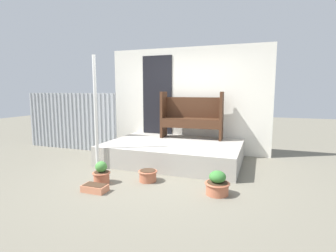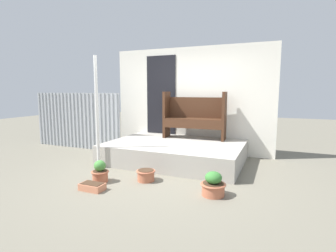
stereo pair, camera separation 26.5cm
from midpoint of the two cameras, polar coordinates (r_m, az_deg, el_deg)
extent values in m
plane|color=#706B5B|center=(4.93, -0.53, -10.52)|extent=(24.00, 24.00, 0.00)
cube|color=#A8A399|center=(5.78, 2.92, -5.63)|extent=(2.87, 2.00, 0.42)
cube|color=white|center=(6.61, 6.05, 5.57)|extent=(4.07, 0.06, 2.60)
cube|color=black|center=(6.84, -0.41, 6.75)|extent=(0.80, 0.02, 2.00)
cube|color=#9EA3A8|center=(7.42, -18.34, 1.12)|extent=(2.74, 0.02, 1.48)
cylinder|color=#AAB0B5|center=(8.32, -25.24, 1.46)|extent=(0.04, 0.04, 1.48)
cylinder|color=#AAB0B5|center=(8.23, -24.66, 1.43)|extent=(0.04, 0.04, 1.48)
cylinder|color=#AAB0B5|center=(8.14, -24.06, 1.40)|extent=(0.04, 0.04, 1.48)
cylinder|color=#AAB0B5|center=(8.05, -23.46, 1.37)|extent=(0.04, 0.04, 1.48)
cylinder|color=#AAB0B5|center=(7.96, -22.83, 1.33)|extent=(0.04, 0.04, 1.48)
cylinder|color=#AAB0B5|center=(7.87, -22.20, 1.30)|extent=(0.04, 0.04, 1.48)
cylinder|color=#AAB0B5|center=(7.78, -21.55, 1.27)|extent=(0.04, 0.04, 1.48)
cylinder|color=#AAB0B5|center=(7.70, -20.89, 1.23)|extent=(0.04, 0.04, 1.48)
cylinder|color=#AAB0B5|center=(7.61, -20.21, 1.20)|extent=(0.04, 0.04, 1.48)
cylinder|color=#AAB0B5|center=(7.53, -19.51, 1.16)|extent=(0.04, 0.04, 1.48)
cylinder|color=#AAB0B5|center=(7.44, -18.80, 1.13)|extent=(0.04, 0.04, 1.48)
cylinder|color=#AAB0B5|center=(7.36, -18.07, 1.09)|extent=(0.04, 0.04, 1.48)
cylinder|color=#AAB0B5|center=(7.28, -17.33, 1.05)|extent=(0.04, 0.04, 1.48)
cylinder|color=#AAB0B5|center=(7.20, -16.57, 1.01)|extent=(0.04, 0.04, 1.48)
cylinder|color=#AAB0B5|center=(7.12, -15.80, 0.97)|extent=(0.04, 0.04, 1.48)
cylinder|color=#AAB0B5|center=(7.04, -15.00, 0.92)|extent=(0.04, 0.04, 1.48)
cylinder|color=#AAB0B5|center=(6.97, -14.19, 0.88)|extent=(0.04, 0.04, 1.48)
cylinder|color=#AAB0B5|center=(6.89, -13.37, 0.84)|extent=(0.04, 0.04, 1.48)
cylinder|color=#AAB0B5|center=(6.82, -12.52, 0.79)|extent=(0.04, 0.04, 1.48)
cylinder|color=#AAB0B5|center=(6.75, -11.66, 0.74)|extent=(0.04, 0.04, 1.48)
cylinder|color=#AAB0B5|center=(6.68, -10.77, 0.70)|extent=(0.04, 0.04, 1.48)
cylinder|color=#AAB0B5|center=(6.61, -9.87, 0.65)|extent=(0.04, 0.04, 1.48)
cylinder|color=white|center=(5.27, -13.82, 2.73)|extent=(0.06, 0.06, 2.21)
cube|color=#422616|center=(6.37, 0.87, 2.54)|extent=(0.08, 0.40, 1.10)
cube|color=#422616|center=(6.06, 13.37, 2.06)|extent=(0.08, 0.40, 1.10)
cube|color=#422616|center=(6.18, 6.95, 1.46)|extent=(1.35, 0.47, 0.04)
cube|color=#422616|center=(6.02, 6.53, 0.26)|extent=(1.33, 0.10, 0.18)
cube|color=#422616|center=(6.34, 7.36, 4.01)|extent=(1.33, 0.11, 0.49)
cylinder|color=#B76647|center=(4.64, -12.95, -10.65)|extent=(0.26, 0.26, 0.19)
torus|color=#B76647|center=(4.62, -12.98, -9.69)|extent=(0.30, 0.30, 0.02)
cylinder|color=#422D1E|center=(4.61, -12.99, -9.50)|extent=(0.24, 0.24, 0.01)
ellipsoid|color=#478C3D|center=(4.59, -13.02, -8.44)|extent=(0.20, 0.20, 0.19)
cylinder|color=#B76647|center=(4.58, -3.16, -10.74)|extent=(0.29, 0.29, 0.19)
torus|color=#B76647|center=(4.56, -3.16, -9.77)|extent=(0.33, 0.33, 0.02)
cylinder|color=#422D1E|center=(4.55, -3.16, -9.58)|extent=(0.27, 0.27, 0.01)
cylinder|color=#B76647|center=(4.06, 11.71, -13.38)|extent=(0.33, 0.33, 0.18)
torus|color=#B76647|center=(4.03, 11.74, -12.33)|extent=(0.38, 0.38, 0.02)
cylinder|color=#422D1E|center=(4.03, 11.74, -12.12)|extent=(0.31, 0.31, 0.01)
ellipsoid|color=#387A33|center=(4.00, 11.78, -10.96)|extent=(0.25, 0.25, 0.18)
cube|color=tan|center=(4.32, -14.45, -12.70)|extent=(0.38, 0.22, 0.11)
cube|color=#422D1E|center=(4.30, -14.47, -12.00)|extent=(0.33, 0.19, 0.01)
camera|label=1|loc=(0.13, -88.49, 0.20)|focal=28.00mm
camera|label=2|loc=(0.13, 91.51, -0.20)|focal=28.00mm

